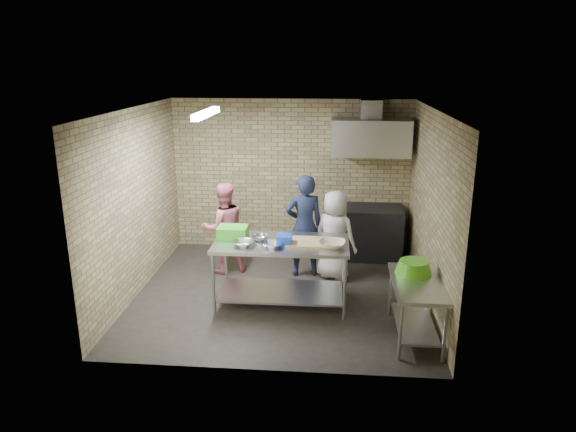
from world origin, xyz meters
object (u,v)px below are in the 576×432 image
object	(u,v)px
stove	(366,232)
green_basin	(414,267)
bottle_green	(396,141)
man_navy	(304,226)
green_crate	(233,232)
woman_white	(335,235)
prep_table	(281,273)
side_counter	(416,309)
bottle_red	(373,140)
woman_pink	(224,228)
blue_tub	(284,240)

from	to	relation	value
stove	green_basin	bearing A→B (deg)	-80.24
bottle_green	stove	bearing A→B (deg)	-151.93
man_navy	bottle_green	bearing A→B (deg)	-156.58
green_crate	woman_white	world-z (taller)	woman_white
prep_table	green_basin	world-z (taller)	prep_table
stove	man_navy	xyz separation A→B (m)	(-1.04, -0.88, 0.37)
side_counter	bottle_red	size ratio (longest dim) A/B	6.67
prep_table	bottle_red	size ratio (longest dim) A/B	10.32
woman_pink	woman_white	size ratio (longest dim) A/B	1.04
green_basin	stove	bearing A→B (deg)	99.76
man_navy	prep_table	bearing A→B (deg)	63.01
green_basin	woman_white	size ratio (longest dim) A/B	0.32
prep_table	green_basin	size ratio (longest dim) A/B	4.04
man_navy	woman_white	world-z (taller)	man_navy
green_basin	man_navy	bearing A→B (deg)	132.25
blue_tub	bottle_green	bearing A→B (deg)	53.58
green_crate	woman_pink	size ratio (longest dim) A/B	0.28
bottle_red	man_navy	size ratio (longest dim) A/B	0.11
green_basin	bottle_green	size ratio (longest dim) A/B	3.07
prep_table	green_crate	bearing A→B (deg)	170.27
blue_tub	green_basin	world-z (taller)	blue_tub
blue_tub	man_navy	size ratio (longest dim) A/B	0.13
stove	woman_pink	xyz separation A→B (m)	(-2.34, -0.86, 0.29)
side_counter	green_basin	distance (m)	0.52
green_basin	bottle_green	bearing A→B (deg)	89.58
bottle_red	man_navy	distance (m)	1.97
prep_table	green_basin	bearing A→B (deg)	-17.30
woman_pink	side_counter	bearing A→B (deg)	120.42
woman_white	green_basin	bearing A→B (deg)	150.94
side_counter	stove	world-z (taller)	stove
bottle_green	woman_white	bearing A→B (deg)	-129.67
bottle_red	bottle_green	xyz separation A→B (m)	(0.40, 0.00, -0.01)
prep_table	woman_pink	world-z (taller)	woman_pink
bottle_red	blue_tub	bearing A→B (deg)	-119.42
stove	blue_tub	distance (m)	2.47
bottle_red	prep_table	bearing A→B (deg)	-121.48
prep_table	bottle_green	bearing A→B (deg)	51.55
stove	bottle_green	xyz separation A→B (m)	(0.45, 0.24, 1.57)
green_basin	woman_pink	bearing A→B (deg)	149.31
prep_table	blue_tub	bearing A→B (deg)	-63.43
side_counter	bottle_green	xyz separation A→B (m)	(0.00, 2.99, 1.64)
green_crate	bottle_green	size ratio (longest dim) A/B	2.75
green_basin	woman_white	bearing A→B (deg)	122.90
bottle_red	woman_pink	world-z (taller)	bottle_red
blue_tub	green_basin	bearing A→B (deg)	-14.63
side_counter	blue_tub	bearing A→B (deg)	157.94
green_basin	man_navy	world-z (taller)	man_navy
blue_tub	green_crate	bearing A→B (deg)	163.65
prep_table	man_navy	xyz separation A→B (m)	(0.26, 1.08, 0.36)
bottle_green	man_navy	bearing A→B (deg)	-143.02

